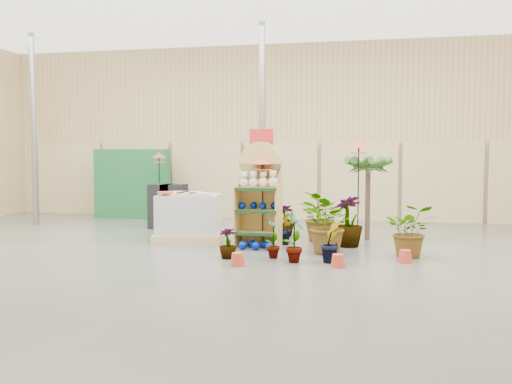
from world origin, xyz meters
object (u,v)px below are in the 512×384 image
(display_shelf, at_px, (259,199))
(potted_plant_2, at_px, (329,225))
(bird_table_front, at_px, (263,163))
(pallet_stack, at_px, (189,217))

(display_shelf, distance_m, potted_plant_2, 1.48)
(display_shelf, relative_size, potted_plant_2, 1.93)
(bird_table_front, bearing_deg, display_shelf, 168.61)
(display_shelf, height_order, bird_table_front, display_shelf)
(pallet_stack, relative_size, bird_table_front, 0.87)
(display_shelf, distance_m, pallet_stack, 1.55)
(pallet_stack, bearing_deg, display_shelf, -21.23)
(display_shelf, xyz_separation_m, potted_plant_2, (1.32, -0.54, -0.38))
(display_shelf, distance_m, bird_table_front, 0.65)
(bird_table_front, relative_size, potted_plant_2, 1.66)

